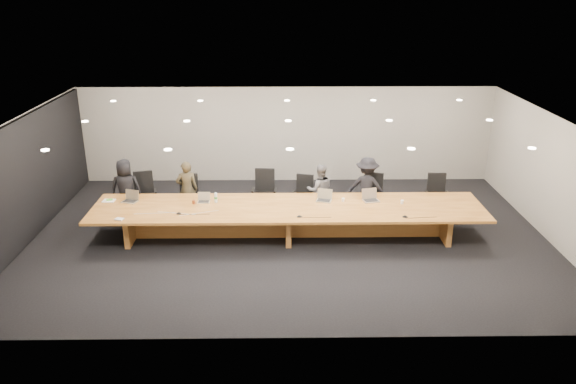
# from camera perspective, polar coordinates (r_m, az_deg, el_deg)

# --- Properties ---
(ground) EXTENTS (12.00, 12.00, 0.00)m
(ground) POSITION_cam_1_polar(r_m,az_deg,el_deg) (13.20, 0.02, -4.53)
(ground) COLOR black
(ground) RESTS_ON ground
(back_wall) EXTENTS (12.00, 0.02, 2.80)m
(back_wall) POSITION_cam_1_polar(r_m,az_deg,el_deg) (16.49, -0.18, 5.84)
(back_wall) COLOR #BCB8AB
(back_wall) RESTS_ON ground
(left_wall_panel) EXTENTS (0.08, 7.84, 2.74)m
(left_wall_panel) POSITION_cam_1_polar(r_m,az_deg,el_deg) (13.93, -25.23, 0.88)
(left_wall_panel) COLOR black
(left_wall_panel) RESTS_ON ground
(conference_table) EXTENTS (9.00, 1.80, 0.75)m
(conference_table) POSITION_cam_1_polar(r_m,az_deg,el_deg) (12.99, 0.02, -2.45)
(conference_table) COLOR brown
(conference_table) RESTS_ON ground
(chair_far_left) EXTENTS (0.71, 0.71, 1.15)m
(chair_far_left) POSITION_cam_1_polar(r_m,az_deg,el_deg) (14.57, -14.37, -0.26)
(chair_far_left) COLOR black
(chair_far_left) RESTS_ON ground
(chair_left) EXTENTS (0.67, 0.67, 1.11)m
(chair_left) POSITION_cam_1_polar(r_m,az_deg,el_deg) (14.24, -9.93, -0.48)
(chair_left) COLOR black
(chair_left) RESTS_ON ground
(chair_mid_left) EXTENTS (0.65, 0.65, 1.19)m
(chair_mid_left) POSITION_cam_1_polar(r_m,az_deg,el_deg) (14.20, -2.44, -0.08)
(chair_mid_left) COLOR black
(chair_mid_left) RESTS_ON ground
(chair_mid_right) EXTENTS (0.66, 0.66, 1.05)m
(chair_mid_right) POSITION_cam_1_polar(r_m,az_deg,el_deg) (14.20, 1.53, -0.37)
(chair_mid_right) COLOR black
(chair_mid_right) RESTS_ON ground
(chair_right) EXTENTS (0.71, 0.71, 1.09)m
(chair_right) POSITION_cam_1_polar(r_m,az_deg,el_deg) (14.35, 8.53, -0.27)
(chair_right) COLOR black
(chair_right) RESTS_ON ground
(chair_far_right) EXTENTS (0.58, 0.58, 1.10)m
(chair_far_right) POSITION_cam_1_polar(r_m,az_deg,el_deg) (14.63, 14.93, -0.33)
(chair_far_right) COLOR black
(chair_far_right) RESTS_ON ground
(person_a) EXTENTS (0.79, 0.55, 1.53)m
(person_a) POSITION_cam_1_polar(r_m,az_deg,el_deg) (14.52, -16.15, 0.30)
(person_a) COLOR black
(person_a) RESTS_ON ground
(person_b) EXTENTS (0.59, 0.44, 1.46)m
(person_b) POSITION_cam_1_polar(r_m,az_deg,el_deg) (14.26, -10.22, 0.27)
(person_b) COLOR #342D1C
(person_b) RESTS_ON ground
(person_c) EXTENTS (0.70, 0.56, 1.35)m
(person_c) POSITION_cam_1_polar(r_m,az_deg,el_deg) (14.15, 3.26, 0.19)
(person_c) COLOR slate
(person_c) RESTS_ON ground
(person_d) EXTENTS (1.12, 0.82, 1.55)m
(person_d) POSITION_cam_1_polar(r_m,az_deg,el_deg) (14.18, 8.00, 0.49)
(person_d) COLOR black
(person_d) RESTS_ON ground
(laptop_a) EXTENTS (0.40, 0.34, 0.27)m
(laptop_a) POSITION_cam_1_polar(r_m,az_deg,el_deg) (13.64, -15.83, -0.45)
(laptop_a) COLOR tan
(laptop_a) RESTS_ON conference_table
(laptop_b) EXTENTS (0.29, 0.21, 0.23)m
(laptop_b) POSITION_cam_1_polar(r_m,az_deg,el_deg) (13.26, -8.59, -0.59)
(laptop_b) COLOR beige
(laptop_b) RESTS_ON conference_table
(laptop_d) EXTENTS (0.40, 0.33, 0.28)m
(laptop_d) POSITION_cam_1_polar(r_m,az_deg,el_deg) (13.21, 3.66, -0.37)
(laptop_d) COLOR #B4A98A
(laptop_d) RESTS_ON conference_table
(laptop_e) EXTENTS (0.42, 0.34, 0.29)m
(laptop_e) POSITION_cam_1_polar(r_m,az_deg,el_deg) (13.32, 8.47, -0.35)
(laptop_e) COLOR tan
(laptop_e) RESTS_ON conference_table
(water_bottle) EXTENTS (0.08, 0.08, 0.23)m
(water_bottle) POSITION_cam_1_polar(r_m,az_deg,el_deg) (13.22, -7.35, -0.59)
(water_bottle) COLOR silver
(water_bottle) RESTS_ON conference_table
(amber_mug) EXTENTS (0.08, 0.08, 0.09)m
(amber_mug) POSITION_cam_1_polar(r_m,az_deg,el_deg) (13.23, -9.56, -1.02)
(amber_mug) COLOR maroon
(amber_mug) RESTS_ON conference_table
(paper_cup_near) EXTENTS (0.09, 0.09, 0.08)m
(paper_cup_near) POSITION_cam_1_polar(r_m,az_deg,el_deg) (13.25, 5.62, -0.81)
(paper_cup_near) COLOR white
(paper_cup_near) RESTS_ON conference_table
(paper_cup_far) EXTENTS (0.09, 0.09, 0.09)m
(paper_cup_far) POSITION_cam_1_polar(r_m,az_deg,el_deg) (13.32, 11.51, -1.00)
(paper_cup_far) COLOR white
(paper_cup_far) RESTS_ON conference_table
(notepad) EXTENTS (0.29, 0.24, 0.02)m
(notepad) POSITION_cam_1_polar(r_m,az_deg,el_deg) (13.89, -17.74, -0.85)
(notepad) COLOR white
(notepad) RESTS_ON conference_table
(lime_gadget) EXTENTS (0.16, 0.12, 0.02)m
(lime_gadget) POSITION_cam_1_polar(r_m,az_deg,el_deg) (13.89, -17.69, -0.75)
(lime_gadget) COLOR green
(lime_gadget) RESTS_ON notepad
(av_box) EXTENTS (0.20, 0.17, 0.03)m
(av_box) POSITION_cam_1_polar(r_m,az_deg,el_deg) (12.74, -16.77, -2.66)
(av_box) COLOR silver
(av_box) RESTS_ON conference_table
(mic_left) EXTENTS (0.16, 0.16, 0.03)m
(mic_left) POSITION_cam_1_polar(r_m,az_deg,el_deg) (12.75, -11.04, -2.11)
(mic_left) COLOR black
(mic_left) RESTS_ON conference_table
(mic_center) EXTENTS (0.13, 0.13, 0.03)m
(mic_center) POSITION_cam_1_polar(r_m,az_deg,el_deg) (12.35, 1.17, -2.46)
(mic_center) COLOR black
(mic_center) RESTS_ON conference_table
(mic_right) EXTENTS (0.15, 0.15, 0.03)m
(mic_right) POSITION_cam_1_polar(r_m,az_deg,el_deg) (12.61, 11.81, -2.43)
(mic_right) COLOR black
(mic_right) RESTS_ON conference_table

